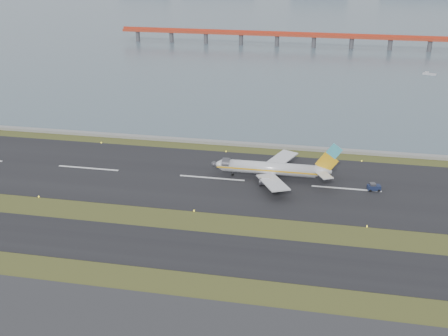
{
  "coord_description": "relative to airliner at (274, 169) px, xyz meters",
  "views": [
    {
      "loc": [
        33.64,
        -122.07,
        68.55
      ],
      "look_at": [
        5.3,
        22.0,
        7.09
      ],
      "focal_mm": 45.0,
      "sensor_mm": 36.0,
      "label": 1
    }
  ],
  "objects": [
    {
      "name": "ground",
      "position": [
        -18.35,
        -32.85,
        -3.46
      ],
      "size": [
        1000.0,
        1000.0,
        0.0
      ],
      "primitive_type": "plane",
      "color": "#2F4117",
      "rests_on": "ground"
    },
    {
      "name": "red_pier",
      "position": [
        1.65,
        217.15,
        3.82
      ],
      "size": [
        260.0,
        5.0,
        10.2
      ],
      "color": "#B6371F",
      "rests_on": "ground"
    },
    {
      "name": "airliner",
      "position": [
        0.0,
        0.0,
        0.0
      ],
      "size": [
        38.52,
        32.89,
        12.8
      ],
      "color": "silver",
      "rests_on": "ground"
    },
    {
      "name": "seawall",
      "position": [
        -18.35,
        27.15,
        -2.96
      ],
      "size": [
        1000.0,
        2.5,
        1.0
      ],
      "primitive_type": "cube",
      "color": "gray",
      "rests_on": "ground"
    },
    {
      "name": "workboat_far",
      "position": [
        64.86,
        150.92,
        -2.94
      ],
      "size": [
        7.08,
        3.78,
        1.64
      ],
      "rotation": [
        0.0,
        0.0,
        -0.26
      ],
      "color": "#B4B4B8",
      "rests_on": "ground"
    },
    {
      "name": "bay_water",
      "position": [
        -18.35,
        427.15,
        -3.46
      ],
      "size": [
        1400.0,
        800.0,
        1.3
      ],
      "primitive_type": "cube",
      "color": "#495D69",
      "rests_on": "ground"
    },
    {
      "name": "taxiway_strip",
      "position": [
        -18.35,
        -44.85,
        -3.41
      ],
      "size": [
        1000.0,
        18.0,
        0.1
      ],
      "primitive_type": "cube",
      "color": "black",
      "rests_on": "ground"
    },
    {
      "name": "pushback_tug",
      "position": [
        29.3,
        -2.51,
        -2.32
      ],
      "size": [
        3.99,
        2.81,
        2.33
      ],
      "rotation": [
        0.0,
        0.0,
        0.21
      ],
      "color": "#161F3E",
      "rests_on": "ground"
    },
    {
      "name": "runway_strip",
      "position": [
        -18.35,
        -2.85,
        -3.41
      ],
      "size": [
        1000.0,
        45.0,
        0.1
      ],
      "primitive_type": "cube",
      "color": "black",
      "rests_on": "ground"
    }
  ]
}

